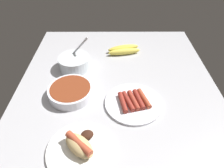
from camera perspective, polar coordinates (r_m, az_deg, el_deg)
name	(u,v)px	position (r cm, az deg, el deg)	size (l,w,h in cm)	color
ground_plane	(118,99)	(86.51, 1.62, -4.28)	(120.00, 90.00, 3.00)	#B2B2B7
plate_sausages	(133,102)	(82.23, 6.12, -5.18)	(23.30, 23.30, 3.06)	white
plate_hotdog_assembled	(80,147)	(69.06, -9.11, -17.40)	(22.19, 22.19, 5.61)	white
bowl_coleslaw	(74,62)	(100.81, -10.70, 6.19)	(15.35, 15.35, 15.45)	silver
banana_bunch	(124,50)	(112.11, 3.38, 9.75)	(10.78, 18.32, 3.60)	gold
bowl_chili	(71,91)	(86.16, -11.72, -2.02)	(18.88, 18.88, 4.24)	white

